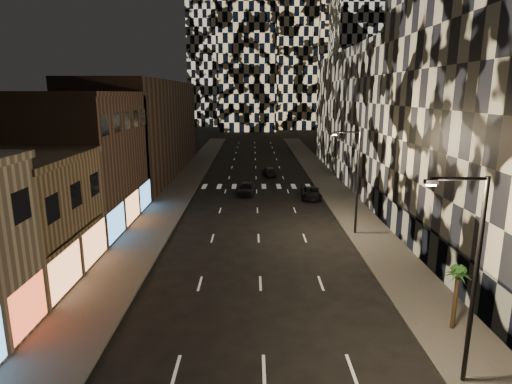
{
  "coord_description": "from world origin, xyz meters",
  "views": [
    {
      "loc": [
        -0.49,
        -6.11,
        12.29
      ],
      "look_at": [
        -0.28,
        20.89,
        6.0
      ],
      "focal_mm": 30.0,
      "sensor_mm": 36.0,
      "label": 1
    }
  ],
  "objects_px": {
    "streetlight_near": "(471,268)",
    "car_dark_rightlane": "(311,193)",
    "streetlight_far": "(355,175)",
    "palm_tree": "(458,277)",
    "car_dark_midlane": "(246,188)",
    "car_dark_oncoming": "(270,171)"
  },
  "relations": [
    {
      "from": "streetlight_near",
      "to": "streetlight_far",
      "type": "distance_m",
      "value": 20.0
    },
    {
      "from": "car_dark_rightlane",
      "to": "car_dark_midlane",
      "type": "bearing_deg",
      "value": 167.95
    },
    {
      "from": "streetlight_near",
      "to": "palm_tree",
      "type": "bearing_deg",
      "value": 68.01
    },
    {
      "from": "car_dark_midlane",
      "to": "car_dark_rightlane",
      "type": "bearing_deg",
      "value": -9.33
    },
    {
      "from": "car_dark_oncoming",
      "to": "car_dark_rightlane",
      "type": "height_order",
      "value": "car_dark_rightlane"
    },
    {
      "from": "streetlight_far",
      "to": "car_dark_rightlane",
      "type": "height_order",
      "value": "streetlight_far"
    },
    {
      "from": "car_dark_oncoming",
      "to": "streetlight_near",
      "type": "bearing_deg",
      "value": 91.95
    },
    {
      "from": "streetlight_near",
      "to": "car_dark_rightlane",
      "type": "xyz_separation_m",
      "value": [
        -1.93,
        33.13,
        -4.68
      ]
    },
    {
      "from": "car_dark_midlane",
      "to": "palm_tree",
      "type": "height_order",
      "value": "palm_tree"
    },
    {
      "from": "streetlight_far",
      "to": "car_dark_midlane",
      "type": "xyz_separation_m",
      "value": [
        -9.66,
        15.25,
        -4.58
      ]
    },
    {
      "from": "car_dark_rightlane",
      "to": "palm_tree",
      "type": "xyz_separation_m",
      "value": [
        3.63,
        -28.92,
        2.36
      ]
    },
    {
      "from": "streetlight_near",
      "to": "car_dark_oncoming",
      "type": "bearing_deg",
      "value": 97.52
    },
    {
      "from": "car_dark_midlane",
      "to": "streetlight_near",
      "type": "bearing_deg",
      "value": -68.74
    },
    {
      "from": "car_dark_midlane",
      "to": "car_dark_rightlane",
      "type": "relative_size",
      "value": 0.94
    },
    {
      "from": "streetlight_near",
      "to": "palm_tree",
      "type": "xyz_separation_m",
      "value": [
        1.7,
        4.21,
        -2.32
      ]
    },
    {
      "from": "streetlight_near",
      "to": "car_dark_rightlane",
      "type": "height_order",
      "value": "streetlight_near"
    },
    {
      "from": "car_dark_oncoming",
      "to": "car_dark_rightlane",
      "type": "bearing_deg",
      "value": 101.17
    },
    {
      "from": "streetlight_near",
      "to": "car_dark_oncoming",
      "type": "distance_m",
      "value": 48.29
    },
    {
      "from": "car_dark_midlane",
      "to": "car_dark_rightlane",
      "type": "distance_m",
      "value": 8.02
    },
    {
      "from": "streetlight_far",
      "to": "car_dark_midlane",
      "type": "height_order",
      "value": "streetlight_far"
    },
    {
      "from": "streetlight_near",
      "to": "streetlight_far",
      "type": "xyz_separation_m",
      "value": [
        0.0,
        20.0,
        0.0
      ]
    },
    {
      "from": "car_dark_oncoming",
      "to": "car_dark_rightlane",
      "type": "distance_m",
      "value": 15.15
    }
  ]
}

